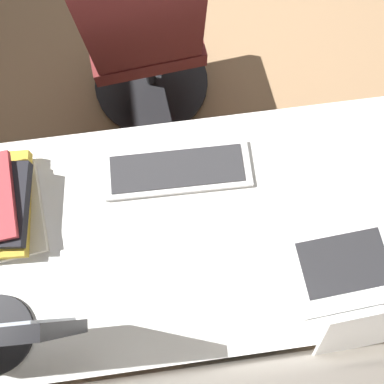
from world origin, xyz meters
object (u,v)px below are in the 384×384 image
at_px(drawer_pedestal, 225,253).
at_px(office_chair, 145,42).
at_px(laptop_left, 357,287).
at_px(keyboard_main, 177,170).

xyz_separation_m(drawer_pedestal, office_chair, (0.19, -0.85, 0.11)).
distance_m(laptop_left, office_chair, 1.18).
xyz_separation_m(laptop_left, office_chair, (0.47, -1.03, -0.33)).
distance_m(drawer_pedestal, office_chair, 0.88).
bearing_deg(office_chair, laptop_left, 114.63).
relative_size(drawer_pedestal, office_chair, 0.72).
bearing_deg(laptop_left, office_chair, -65.37).
bearing_deg(keyboard_main, laptop_left, 136.93).
distance_m(drawer_pedestal, laptop_left, 0.55).
height_order(laptop_left, keyboard_main, laptop_left).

